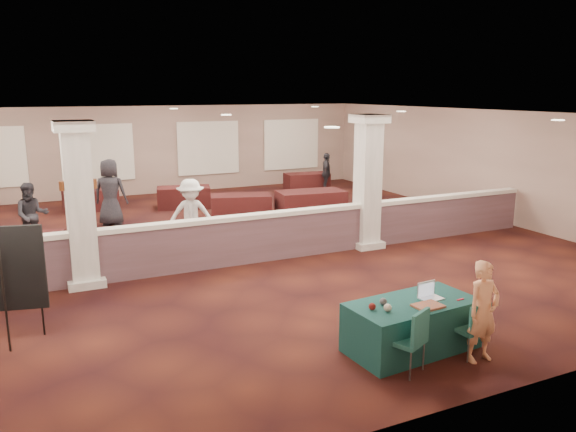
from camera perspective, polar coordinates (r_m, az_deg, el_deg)
name	(u,v)px	position (r m, az deg, el deg)	size (l,w,h in m)	color
ground	(229,246)	(13.92, -5.98, -3.02)	(16.00, 16.00, 0.00)	#3F180F
wall_back	(156,150)	(21.24, -13.31, 6.52)	(16.00, 0.04, 3.20)	#886B5E
wall_front	(459,282)	(6.75, 17.00, -6.46)	(16.00, 0.04, 3.20)	#886B5E
wall_right	(481,164)	(17.84, 19.01, 5.06)	(0.04, 16.00, 3.20)	#886B5E
ceiling	(226,114)	(13.42, -6.30, 10.25)	(16.00, 16.00, 0.02)	white
partition_wall	(251,238)	(12.41, -3.74, -2.21)	(15.60, 0.28, 1.10)	brown
column_left	(80,204)	(11.41, -20.40, 1.20)	(0.72, 0.72, 3.20)	beige
column_right	(368,181)	(13.55, 8.09, 3.58)	(0.72, 0.72, 3.20)	beige
sconce_left	(62,186)	(11.33, -21.95, 2.87)	(0.12, 0.12, 0.18)	brown
sconce_right	(94,184)	(11.37, -19.14, 3.12)	(0.12, 0.12, 0.18)	brown
near_table	(412,326)	(8.59, 12.47, -10.81)	(1.93, 0.96, 0.74)	#0F3733
conf_chair_main	(473,325)	(8.52, 18.29, -10.47)	(0.45, 0.46, 0.83)	#205E5A
conf_chair_side	(411,336)	(7.84, 12.42, -11.78)	(0.61, 0.61, 0.92)	#205E5A
easel_board	(7,270)	(9.27, -26.66, -4.94)	(1.06, 0.61, 1.83)	black
woman	(483,312)	(8.39, 19.21, -9.17)	(0.53, 0.35, 1.46)	#F99C6C
far_table_front_left	(17,251)	(13.41, -25.79, -3.25)	(1.79, 0.89, 0.73)	black
far_table_front_center	(241,207)	(16.78, -4.81, 0.96)	(1.76, 0.88, 0.71)	black
far_table_front_right	(311,204)	(16.87, 2.34, 1.22)	(1.99, 0.99, 0.81)	black
far_table_back_left	(91,200)	(18.95, -19.41, 1.55)	(1.63, 0.82, 0.66)	black
far_table_back_center	(184,197)	(18.58, -10.54, 1.89)	(1.68, 0.84, 0.68)	black
far_table_back_right	(307,182)	(21.45, 1.92, 3.50)	(1.64, 0.82, 0.66)	black
attendee_a	(32,215)	(14.87, -24.58, 0.06)	(0.77, 0.43, 1.59)	black
attendee_b	(191,215)	(13.45, -9.82, 0.08)	(1.10, 0.51, 1.72)	beige
attendee_c	(326,173)	(20.96, 3.92, 4.39)	(0.87, 0.42, 1.48)	black
attendee_d	(110,192)	(16.55, -17.61, 2.30)	(0.93, 0.50, 1.88)	black
laptop_base	(431,299)	(8.61, 14.34, -8.13)	(0.33, 0.23, 0.02)	silver
laptop_screen	(426,288)	(8.65, 13.84, -7.16)	(0.33, 0.01, 0.22)	silver
screen_glow	(426,290)	(8.65, 13.87, -7.27)	(0.30, 0.00, 0.19)	silver
knitting	(428,306)	(8.31, 14.04, -8.85)	(0.41, 0.30, 0.03)	#CC5020
yarn_cream	(388,308)	(8.01, 10.09, -9.16)	(0.11, 0.11, 0.11)	beige
yarn_red	(372,306)	(8.04, 8.55, -9.08)	(0.10, 0.10, 0.10)	maroon
yarn_grey	(383,301)	(8.24, 9.65, -8.55)	(0.11, 0.11, 0.11)	#4D4E52
scissors	(460,299)	(8.70, 17.11, -8.10)	(0.12, 0.03, 0.01)	#B61326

